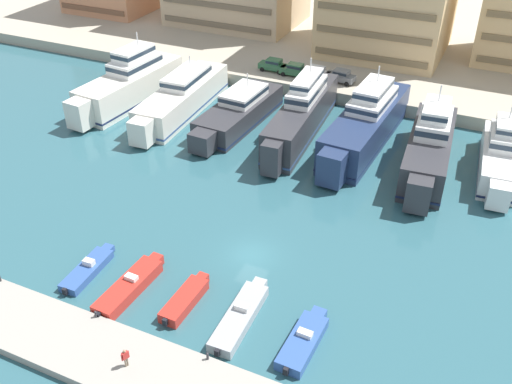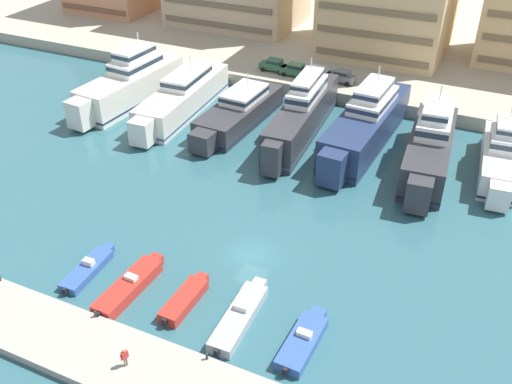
% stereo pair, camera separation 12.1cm
% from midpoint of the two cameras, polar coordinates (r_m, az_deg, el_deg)
% --- Properties ---
extents(ground_plane, '(400.00, 400.00, 0.00)m').
position_cam_midpoint_polar(ground_plane, '(51.49, -0.49, -6.31)').
color(ground_plane, '#2D5B66').
extents(quay_promenade, '(180.00, 70.00, 1.74)m').
position_cam_midpoint_polar(quay_promenade, '(110.29, 15.26, 15.59)').
color(quay_promenade, '#ADA38E').
rests_on(quay_promenade, ground).
extents(pier_dock, '(120.00, 5.67, 0.73)m').
position_cam_midpoint_polar(pier_dock, '(42.18, -9.59, -17.91)').
color(pier_dock, '#9E998E').
rests_on(pier_dock, ground).
extents(yacht_ivory_far_left, '(6.44, 20.61, 8.99)m').
position_cam_midpoint_polar(yacht_ivory_far_left, '(79.98, -12.57, 10.54)').
color(yacht_ivory_far_left, silver).
rests_on(yacht_ivory_far_left, ground).
extents(yacht_ivory_left, '(5.42, 21.60, 6.80)m').
position_cam_midpoint_polar(yacht_ivory_left, '(76.12, -7.47, 9.36)').
color(yacht_ivory_left, silver).
rests_on(yacht_ivory_left, ground).
extents(yacht_charcoal_mid_left, '(5.80, 18.59, 5.97)m').
position_cam_midpoint_polar(yacht_charcoal_mid_left, '(72.50, -1.81, 8.01)').
color(yacht_charcoal_mid_left, '#333338').
rests_on(yacht_charcoal_mid_left, ground).
extents(yacht_charcoal_center_left, '(4.78, 22.33, 8.82)m').
position_cam_midpoint_polar(yacht_charcoal_center_left, '(69.76, 4.55, 7.76)').
color(yacht_charcoal_center_left, '#333338').
rests_on(yacht_charcoal_center_left, ground).
extents(yacht_navy_center, '(6.12, 22.82, 8.76)m').
position_cam_midpoint_polar(yacht_navy_center, '(68.65, 10.86, 6.74)').
color(yacht_navy_center, navy).
rests_on(yacht_navy_center, ground).
extents(yacht_charcoal_center_right, '(5.70, 19.58, 8.89)m').
position_cam_midpoint_polar(yacht_charcoal_center_right, '(65.33, 16.90, 4.35)').
color(yacht_charcoal_center_right, '#333338').
rests_on(yacht_charcoal_center_right, ground).
extents(yacht_white_mid_right, '(4.92, 16.01, 7.62)m').
position_cam_midpoint_polar(yacht_white_mid_right, '(67.28, 23.25, 3.32)').
color(yacht_white_mid_right, white).
rests_on(yacht_white_mid_right, ground).
extents(motorboat_blue_far_left, '(1.97, 6.63, 1.21)m').
position_cam_midpoint_polar(motorboat_blue_far_left, '(51.56, -16.50, -7.40)').
color(motorboat_blue_far_left, '#33569E').
rests_on(motorboat_blue_far_left, ground).
extents(motorboat_red_left, '(2.25, 8.20, 1.42)m').
position_cam_midpoint_polar(motorboat_red_left, '(48.80, -12.57, -9.17)').
color(motorboat_red_left, red).
rests_on(motorboat_red_left, ground).
extents(motorboat_red_mid_left, '(1.79, 6.14, 0.95)m').
position_cam_midpoint_polar(motorboat_red_mid_left, '(47.00, -7.17, -10.61)').
color(motorboat_red_mid_left, red).
rests_on(motorboat_red_mid_left, ground).
extents(motorboat_grey_center_left, '(2.16, 8.54, 1.35)m').
position_cam_midpoint_polar(motorboat_grey_center_left, '(45.40, -1.66, -12.29)').
color(motorboat_grey_center_left, '#9EA3A8').
rests_on(motorboat_grey_center_left, ground).
extents(motorboat_blue_center, '(2.26, 6.85, 1.25)m').
position_cam_midpoint_polar(motorboat_blue_center, '(43.82, 4.69, -14.63)').
color(motorboat_blue_center, '#33569E').
rests_on(motorboat_blue_center, ground).
extents(car_green_far_left, '(4.14, 2.00, 1.80)m').
position_cam_midpoint_polar(car_green_far_left, '(84.49, 1.71, 12.62)').
color(car_green_far_left, '#2D6642').
rests_on(car_green_far_left, quay_promenade).
extents(car_green_left, '(4.14, 2.01, 1.80)m').
position_cam_midpoint_polar(car_green_left, '(82.93, 3.84, 12.14)').
color(car_green_left, '#2D6642').
rests_on(car_green_left, quay_promenade).
extents(car_white_mid_left, '(4.23, 2.20, 1.80)m').
position_cam_midpoint_polar(car_white_mid_left, '(82.25, 5.98, 11.85)').
color(car_white_mid_left, white).
rests_on(car_white_mid_left, quay_promenade).
extents(car_grey_center_left, '(4.25, 2.26, 1.80)m').
position_cam_midpoint_polar(car_grey_center_left, '(81.44, 8.42, 11.44)').
color(car_grey_center_left, slate).
rests_on(car_grey_center_left, quay_promenade).
extents(pedestrian_far_side, '(0.38, 0.58, 1.61)m').
position_cam_midpoint_polar(pedestrian_far_side, '(42.13, -13.02, -15.74)').
color(pedestrian_far_side, '#7A6B56').
rests_on(pedestrian_far_side, pier_dock).
extents(bollard_west, '(0.20, 0.20, 0.61)m').
position_cam_midpoint_polar(bollard_west, '(52.16, -24.31, -7.85)').
color(bollard_west, '#2D2D33').
rests_on(bollard_west, pier_dock).
extents(bollard_west_mid, '(0.20, 0.20, 0.61)m').
position_cam_midpoint_polar(bollard_west_mid, '(46.40, -15.82, -11.66)').
color(bollard_west_mid, '#2D2D33').
rests_on(bollard_west_mid, pier_dock).
extents(bollard_east_mid, '(0.20, 0.20, 0.61)m').
position_cam_midpoint_polar(bollard_east_mid, '(42.13, -4.95, -16.01)').
color(bollard_east_mid, '#2D2D33').
rests_on(bollard_east_mid, pier_dock).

